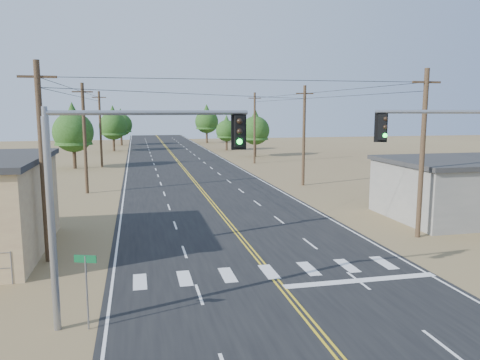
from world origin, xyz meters
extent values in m
plane|color=olive|center=(0.00, 0.00, 0.00)|extent=(220.00, 220.00, 0.00)
cube|color=black|center=(0.00, 30.00, 0.01)|extent=(15.00, 200.00, 0.02)
cylinder|color=gray|center=(-11.50, 9.00, 0.75)|extent=(0.06, 0.06, 1.50)
cylinder|color=#4C3826|center=(-10.50, 12.00, 5.00)|extent=(0.30, 0.30, 10.00)
cube|color=#4C3826|center=(-10.50, 12.00, 9.20)|extent=(1.80, 0.12, 0.12)
cylinder|color=#4C3826|center=(-10.50, 32.00, 5.00)|extent=(0.30, 0.30, 10.00)
cube|color=#4C3826|center=(-10.50, 32.00, 9.20)|extent=(1.80, 0.12, 0.12)
cylinder|color=#4C3826|center=(-10.50, 52.00, 5.00)|extent=(0.30, 0.30, 10.00)
cube|color=#4C3826|center=(-10.50, 52.00, 9.20)|extent=(1.80, 0.12, 0.12)
cylinder|color=#4C3826|center=(10.50, 12.00, 5.00)|extent=(0.30, 0.30, 10.00)
cube|color=#4C3826|center=(10.50, 12.00, 9.20)|extent=(1.80, 0.12, 0.12)
cylinder|color=#4C3826|center=(10.50, 32.00, 5.00)|extent=(0.30, 0.30, 10.00)
cube|color=#4C3826|center=(10.50, 32.00, 9.20)|extent=(1.80, 0.12, 0.12)
cylinder|color=#4C3826|center=(10.50, 52.00, 5.00)|extent=(0.30, 0.30, 10.00)
cube|color=#4C3826|center=(10.50, 52.00, 9.20)|extent=(1.80, 0.12, 0.12)
cylinder|color=gray|center=(-8.86, 4.00, 3.71)|extent=(0.25, 0.25, 7.43)
cylinder|color=gray|center=(-8.86, 4.00, 7.43)|extent=(0.19, 0.19, 0.64)
cylinder|color=gray|center=(-5.38, 4.28, 7.54)|extent=(6.97, 0.72, 0.17)
cube|color=black|center=(-2.22, 4.53, 6.85)|extent=(0.40, 0.35, 1.17)
sphere|color=black|center=(-2.24, 4.34, 7.22)|extent=(0.21, 0.21, 0.21)
sphere|color=black|center=(-2.24, 4.34, 6.85)|extent=(0.21, 0.21, 0.21)
sphere|color=#0CE533|center=(-2.24, 4.34, 6.47)|extent=(0.21, 0.21, 0.21)
cylinder|color=gray|center=(7.84, 5.74, 7.54)|extent=(6.38, 2.90, 0.17)
cube|color=black|center=(4.98, 6.98, 6.85)|extent=(0.47, 0.44, 1.17)
sphere|color=black|center=(5.05, 6.81, 7.22)|extent=(0.21, 0.21, 0.21)
sphere|color=black|center=(5.05, 6.81, 6.85)|extent=(0.21, 0.21, 0.21)
sphere|color=#0CE533|center=(5.05, 6.81, 6.48)|extent=(0.21, 0.21, 0.21)
cylinder|color=gray|center=(-7.80, 3.77, 1.34)|extent=(0.06, 0.06, 2.67)
cube|color=#0C542A|center=(-7.80, 3.77, 2.57)|extent=(0.77, 0.30, 0.27)
cylinder|color=#3F2D1E|center=(-13.86, 51.35, 1.55)|extent=(0.46, 0.46, 3.10)
cone|color=#1F4212|center=(-13.86, 51.35, 5.86)|extent=(4.83, 4.83, 5.52)
sphere|color=#1F4212|center=(-13.86, 51.35, 4.74)|extent=(5.17, 5.17, 5.17)
cylinder|color=#3F2D1E|center=(-9.97, 76.63, 1.52)|extent=(0.43, 0.43, 3.03)
cone|color=#1F4212|center=(-9.97, 76.63, 5.73)|extent=(4.72, 4.72, 5.39)
sphere|color=#1F4212|center=(-9.97, 76.63, 4.63)|extent=(5.05, 5.05, 5.05)
cylinder|color=#3F2D1E|center=(-9.00, 90.99, 1.42)|extent=(0.45, 0.45, 2.84)
cone|color=#1F4212|center=(-9.00, 90.99, 5.37)|extent=(4.43, 4.43, 5.06)
sphere|color=#1F4212|center=(-9.00, 90.99, 4.35)|extent=(4.74, 4.74, 4.74)
cylinder|color=#3F2D1E|center=(12.97, 61.27, 1.39)|extent=(0.40, 0.40, 2.78)
cone|color=#1F4212|center=(12.97, 61.27, 5.26)|extent=(4.33, 4.33, 4.95)
sphere|color=#1F4212|center=(12.97, 61.27, 4.25)|extent=(4.64, 4.64, 4.64)
cylinder|color=#3F2D1E|center=(10.69, 74.01, 1.20)|extent=(0.41, 0.41, 2.40)
cone|color=#1F4212|center=(10.69, 74.01, 4.53)|extent=(3.73, 3.73, 4.26)
sphere|color=#1F4212|center=(10.69, 74.01, 3.66)|extent=(4.00, 4.00, 4.00)
cylinder|color=#3F2D1E|center=(9.98, 94.30, 1.60)|extent=(0.47, 0.47, 3.19)
cone|color=#1F4212|center=(9.98, 94.30, 6.03)|extent=(4.97, 4.97, 5.68)
sphere|color=#1F4212|center=(9.98, 94.30, 4.88)|extent=(5.32, 5.32, 5.32)
camera|label=1|loc=(-5.96, -12.47, 7.65)|focal=35.00mm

